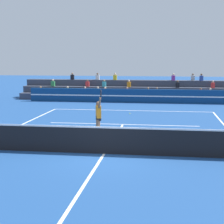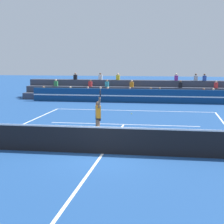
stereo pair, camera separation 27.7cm
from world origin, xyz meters
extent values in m
plane|color=navy|center=(0.00, 0.00, 0.00)|extent=(120.00, 120.00, 0.00)
cube|color=white|center=(0.00, 11.90, 0.00)|extent=(11.00, 0.10, 0.01)
cube|color=white|center=(0.00, 6.43, 0.00)|extent=(8.25, 0.10, 0.01)
cube|color=white|center=(0.00, 0.00, 0.00)|extent=(0.10, 12.85, 0.01)
cube|color=black|center=(0.00, 0.00, 0.50)|extent=(11.90, 0.02, 1.00)
cube|color=white|center=(0.00, 0.00, 1.03)|extent=(11.90, 0.04, 0.06)
cube|color=navy|center=(0.00, 16.61, 0.55)|extent=(18.00, 0.24, 1.10)
cube|color=white|center=(0.00, 16.48, 0.55)|extent=(18.00, 0.02, 0.10)
cube|color=#383D4C|center=(0.00, 17.89, 0.28)|extent=(20.79, 0.95, 0.55)
cube|color=yellow|center=(-8.54, 17.72, 0.77)|extent=(0.32, 0.22, 0.44)
sphere|color=#9E7051|center=(-8.54, 17.72, 1.09)|extent=(0.18, 0.18, 0.18)
cube|color=#338C4C|center=(-6.11, 17.72, 0.77)|extent=(0.32, 0.22, 0.44)
sphere|color=beige|center=(-6.11, 17.72, 1.09)|extent=(0.18, 0.18, 0.18)
cube|color=#B2B2B7|center=(5.94, 17.72, 0.77)|extent=(0.32, 0.22, 0.44)
sphere|color=beige|center=(5.94, 17.72, 1.09)|extent=(0.18, 0.18, 0.18)
cube|color=silver|center=(0.84, 17.72, 0.77)|extent=(0.32, 0.22, 0.44)
sphere|color=brown|center=(0.84, 17.72, 1.09)|extent=(0.18, 0.18, 0.18)
cube|color=purple|center=(-0.93, 17.72, 0.77)|extent=(0.32, 0.22, 0.44)
sphere|color=tan|center=(-0.93, 17.72, 1.09)|extent=(0.18, 0.18, 0.18)
cube|color=pink|center=(-4.56, 17.72, 0.77)|extent=(0.32, 0.22, 0.44)
sphere|color=beige|center=(-4.56, 17.72, 1.09)|extent=(0.18, 0.18, 0.18)
cube|color=silver|center=(-3.45, 17.72, 0.77)|extent=(0.32, 0.22, 0.44)
sphere|color=beige|center=(-3.45, 17.72, 1.09)|extent=(0.18, 0.18, 0.18)
cube|color=red|center=(5.16, 17.72, 0.77)|extent=(0.32, 0.22, 0.44)
sphere|color=brown|center=(5.16, 17.72, 1.09)|extent=(0.18, 0.18, 0.18)
cube|color=orange|center=(-2.82, 17.72, 0.77)|extent=(0.32, 0.22, 0.44)
sphere|color=beige|center=(-2.82, 17.72, 1.09)|extent=(0.18, 0.18, 0.18)
cube|color=#2D4CA5|center=(1.57, 17.72, 0.77)|extent=(0.32, 0.22, 0.44)
sphere|color=brown|center=(1.57, 17.72, 1.09)|extent=(0.18, 0.18, 0.18)
cube|color=#383D4C|center=(0.00, 18.84, 0.55)|extent=(20.79, 0.95, 1.10)
cube|color=teal|center=(-3.06, 18.67, 1.32)|extent=(0.32, 0.22, 0.44)
sphere|color=#9E7051|center=(-3.06, 18.67, 1.64)|extent=(0.18, 0.18, 0.18)
cube|color=red|center=(6.25, 18.67, 1.32)|extent=(0.32, 0.22, 0.44)
sphere|color=tan|center=(6.25, 18.67, 1.64)|extent=(0.18, 0.18, 0.18)
cube|color=red|center=(-4.56, 18.67, 1.32)|extent=(0.32, 0.22, 0.44)
sphere|color=brown|center=(-4.56, 18.67, 1.64)|extent=(0.18, 0.18, 0.18)
cube|color=orange|center=(-0.87, 18.67, 1.32)|extent=(0.32, 0.22, 0.44)
sphere|color=beige|center=(-0.87, 18.67, 1.64)|extent=(0.18, 0.18, 0.18)
cube|color=#338C4C|center=(-7.71, 18.67, 1.32)|extent=(0.32, 0.22, 0.44)
sphere|color=beige|center=(-7.71, 18.67, 1.64)|extent=(0.18, 0.18, 0.18)
cube|color=black|center=(3.30, 18.67, 1.32)|extent=(0.32, 0.22, 0.44)
sphere|color=brown|center=(3.30, 18.67, 1.64)|extent=(0.18, 0.18, 0.18)
cube|color=#383D4C|center=(0.00, 19.79, 0.83)|extent=(20.79, 0.95, 1.65)
cube|color=purple|center=(2.95, 19.62, 1.87)|extent=(0.32, 0.22, 0.44)
sphere|color=beige|center=(2.95, 19.62, 2.19)|extent=(0.18, 0.18, 0.18)
cube|color=#B2B2B7|center=(4.63, 19.62, 1.87)|extent=(0.32, 0.22, 0.44)
sphere|color=brown|center=(4.63, 19.62, 2.19)|extent=(0.18, 0.18, 0.18)
cube|color=black|center=(-6.15, 19.62, 1.87)|extent=(0.32, 0.22, 0.44)
sphere|color=#9E7051|center=(-6.15, 19.62, 2.19)|extent=(0.18, 0.18, 0.18)
cube|color=silver|center=(-3.82, 19.62, 1.87)|extent=(0.32, 0.22, 0.44)
sphere|color=brown|center=(-3.82, 19.62, 2.19)|extent=(0.18, 0.18, 0.18)
cube|color=#2D4CA5|center=(5.36, 19.62, 1.87)|extent=(0.32, 0.22, 0.44)
sphere|color=brown|center=(5.36, 19.62, 2.19)|extent=(0.18, 0.18, 0.18)
cube|color=yellow|center=(-2.22, 19.62, 1.87)|extent=(0.32, 0.22, 0.44)
sphere|color=beige|center=(-2.22, 19.62, 2.19)|extent=(0.18, 0.18, 0.18)
cylinder|color=brown|center=(-0.70, 2.73, 0.45)|extent=(0.14, 0.14, 0.90)
cylinder|color=brown|center=(-0.71, 2.50, 0.45)|extent=(0.14, 0.14, 0.90)
cube|color=black|center=(-0.69, 2.63, 0.94)|extent=(0.29, 0.37, 0.20)
cube|color=orange|center=(-0.69, 2.63, 1.24)|extent=(0.30, 0.40, 0.56)
sphere|color=brown|center=(-0.69, 2.63, 1.60)|extent=(0.22, 0.22, 0.22)
cube|color=white|center=(-0.66, 2.75, 0.04)|extent=(0.28, 0.20, 0.09)
cube|color=white|center=(-0.67, 2.51, 0.04)|extent=(0.28, 0.20, 0.09)
cylinder|color=brown|center=(-0.76, 2.86, 1.18)|extent=(0.09, 0.09, 0.56)
cylinder|color=brown|center=(-0.56, 2.25, 1.70)|extent=(0.22, 0.44, 0.53)
cylinder|color=black|center=(-0.48, 2.02, 2.02)|extent=(0.08, 0.16, 0.19)
torus|color=black|center=(-0.45, 1.92, 2.16)|extent=(0.16, 0.42, 0.43)
sphere|color=#C6DB33|center=(0.01, 10.30, 0.03)|extent=(0.07, 0.07, 0.07)
camera|label=1|loc=(2.27, -13.74, 3.66)|focal=60.00mm
camera|label=2|loc=(2.54, -13.70, 3.66)|focal=60.00mm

